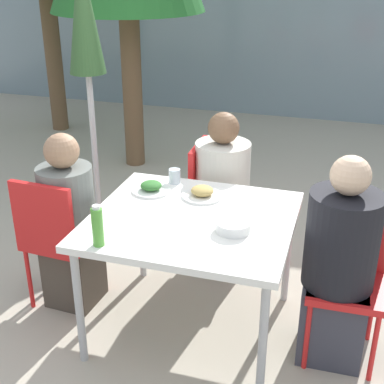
{
  "coord_description": "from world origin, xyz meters",
  "views": [
    {
      "loc": [
        0.76,
        -2.5,
        2.08
      ],
      "look_at": [
        0.0,
        0.0,
        0.9
      ],
      "focal_mm": 50.0,
      "sensor_mm": 36.0,
      "label": 1
    }
  ],
  "objects": [
    {
      "name": "person_far",
      "position": [
        -0.01,
        0.76,
        0.53
      ],
      "size": [
        0.37,
        0.37,
        1.13
      ],
      "rotation": [
        0.0,
        0.0,
        -1.55
      ],
      "color": "#383842",
      "rests_on": "ground"
    },
    {
      "name": "dining_table",
      "position": [
        0.0,
        0.0,
        0.69
      ],
      "size": [
        1.11,
        1.01,
        0.75
      ],
      "color": "white",
      "rests_on": "ground"
    },
    {
      "name": "chair_right",
      "position": [
        0.85,
        0.1,
        0.52
      ],
      "size": [
        0.41,
        0.41,
        0.88
      ],
      "rotation": [
        0.0,
        0.0,
        -3.12
      ],
      "color": "red",
      "rests_on": "ground"
    },
    {
      "name": "drinking_cup",
      "position": [
        -0.24,
        0.42,
        0.79
      ],
      "size": [
        0.07,
        0.07,
        0.09
      ],
      "color": "silver",
      "rests_on": "dining_table"
    },
    {
      "name": "salad_bowl",
      "position": [
        0.25,
        -0.09,
        0.78
      ],
      "size": [
        0.19,
        0.19,
        0.05
      ],
      "color": "white",
      "rests_on": "dining_table"
    },
    {
      "name": "chair_left",
      "position": [
        -0.86,
        -0.02,
        0.52
      ],
      "size": [
        0.42,
        0.42,
        0.88
      ],
      "rotation": [
        0.0,
        0.0,
        -0.06
      ],
      "color": "red",
      "rests_on": "ground"
    },
    {
      "name": "closed_umbrella",
      "position": [
        -1.03,
        0.87,
        1.51
      ],
      "size": [
        0.36,
        0.36,
        2.13
      ],
      "color": "#333333",
      "rests_on": "ground"
    },
    {
      "name": "plate_1",
      "position": [
        -0.34,
        0.25,
        0.77
      ],
      "size": [
        0.23,
        0.23,
        0.07
      ],
      "color": "white",
      "rests_on": "dining_table"
    },
    {
      "name": "plate_0",
      "position": [
        -0.02,
        0.27,
        0.77
      ],
      "size": [
        0.24,
        0.24,
        0.07
      ],
      "color": "white",
      "rests_on": "dining_table"
    },
    {
      "name": "chair_far",
      "position": [
        -0.1,
        0.8,
        0.52
      ],
      "size": [
        0.41,
        0.41,
        0.88
      ],
      "rotation": [
        0.0,
        0.0,
        -1.55
      ],
      "color": "red",
      "rests_on": "ground"
    },
    {
      "name": "building_facade",
      "position": [
        0.0,
        4.78,
        1.5
      ],
      "size": [
        10.0,
        0.2,
        3.0
      ],
      "color": "gray",
      "rests_on": "ground"
    },
    {
      "name": "person_right",
      "position": [
        0.8,
        0.02,
        0.55
      ],
      "size": [
        0.38,
        0.38,
        1.19
      ],
      "rotation": [
        0.0,
        0.0,
        -3.12
      ],
      "color": "#383842",
      "rests_on": "ground"
    },
    {
      "name": "person_left",
      "position": [
        -0.8,
        0.05,
        0.54
      ],
      "size": [
        0.33,
        0.33,
        1.13
      ],
      "rotation": [
        0.0,
        0.0,
        -0.06
      ],
      "color": "#473D33",
      "rests_on": "ground"
    },
    {
      "name": "bottle",
      "position": [
        -0.35,
        -0.43,
        0.85
      ],
      "size": [
        0.06,
        0.06,
        0.22
      ],
      "color": "#51A338",
      "rests_on": "dining_table"
    },
    {
      "name": "ground_plane",
      "position": [
        0.0,
        0.0,
        0.0
      ],
      "size": [
        24.0,
        24.0,
        0.0
      ],
      "primitive_type": "plane",
      "color": "#B2A893"
    }
  ]
}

